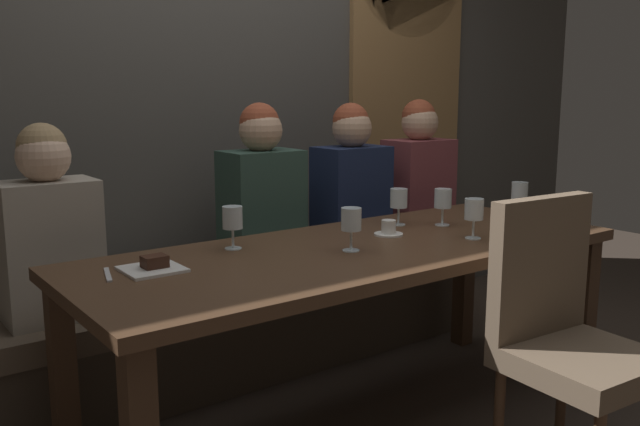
{
  "coord_description": "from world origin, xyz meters",
  "views": [
    {
      "loc": [
        -1.63,
        -1.96,
        1.33
      ],
      "look_at": [
        -0.02,
        0.21,
        0.84
      ],
      "focal_mm": 38.01,
      "sensor_mm": 36.0,
      "label": 1
    }
  ],
  "objects_px": {
    "diner_far_end": "(351,188)",
    "fork_on_table": "(108,275)",
    "chair_near_side": "(564,326)",
    "diner_bearded": "(262,197)",
    "wine_glass_far_right": "(232,219)",
    "wine_glass_end_right": "(399,200)",
    "dining_table": "(356,268)",
    "wine_glass_center_back": "(520,192)",
    "wine_glass_far_left": "(474,210)",
    "wine_glass_end_left": "(351,220)",
    "espresso_cup": "(389,229)",
    "wine_glass_near_right": "(443,199)",
    "banquette_bench": "(263,323)",
    "diner_redhead": "(49,228)",
    "diner_near_end": "(418,179)",
    "dessert_plate": "(153,266)"
  },
  "relations": [
    {
      "from": "wine_glass_end_left",
      "to": "fork_on_table",
      "type": "distance_m",
      "value": 0.88
    },
    {
      "from": "wine_glass_far_left",
      "to": "diner_bearded",
      "type": "bearing_deg",
      "value": 117.1
    },
    {
      "from": "wine_glass_end_right",
      "to": "espresso_cup",
      "type": "height_order",
      "value": "wine_glass_end_right"
    },
    {
      "from": "wine_glass_end_right",
      "to": "wine_glass_end_left",
      "type": "bearing_deg",
      "value": -151.87
    },
    {
      "from": "wine_glass_end_left",
      "to": "wine_glass_center_back",
      "type": "bearing_deg",
      "value": 3.83
    },
    {
      "from": "dining_table",
      "to": "wine_glass_center_back",
      "type": "relative_size",
      "value": 13.41
    },
    {
      "from": "chair_near_side",
      "to": "fork_on_table",
      "type": "distance_m",
      "value": 1.51
    },
    {
      "from": "wine_glass_end_left",
      "to": "espresso_cup",
      "type": "xyz_separation_m",
      "value": [
        0.3,
        0.12,
        -0.09
      ]
    },
    {
      "from": "dining_table",
      "to": "dessert_plate",
      "type": "distance_m",
      "value": 0.79
    },
    {
      "from": "dining_table",
      "to": "wine_glass_near_right",
      "type": "relative_size",
      "value": 13.41
    },
    {
      "from": "wine_glass_end_right",
      "to": "wine_glass_far_right",
      "type": "bearing_deg",
      "value": 177.66
    },
    {
      "from": "wine_glass_center_back",
      "to": "wine_glass_far_left",
      "type": "distance_m",
      "value": 0.6
    },
    {
      "from": "wine_glass_far_right",
      "to": "wine_glass_near_right",
      "type": "xyz_separation_m",
      "value": [
        0.97,
        -0.16,
        0.0
      ]
    },
    {
      "from": "dining_table",
      "to": "chair_near_side",
      "type": "height_order",
      "value": "chair_near_side"
    },
    {
      "from": "wine_glass_far_left",
      "to": "fork_on_table",
      "type": "height_order",
      "value": "wine_glass_far_left"
    },
    {
      "from": "dining_table",
      "to": "wine_glass_end_right",
      "type": "xyz_separation_m",
      "value": [
        0.42,
        0.21,
        0.2
      ]
    },
    {
      "from": "wine_glass_far_right",
      "to": "fork_on_table",
      "type": "relative_size",
      "value": 0.96
    },
    {
      "from": "wine_glass_end_right",
      "to": "dessert_plate",
      "type": "height_order",
      "value": "wine_glass_end_right"
    },
    {
      "from": "wine_glass_center_back",
      "to": "wine_glass_end_right",
      "type": "relative_size",
      "value": 1.0
    },
    {
      "from": "banquette_bench",
      "to": "diner_redhead",
      "type": "xyz_separation_m",
      "value": [
        -0.95,
        0.0,
        0.58
      ]
    },
    {
      "from": "diner_bearded",
      "to": "wine_glass_far_right",
      "type": "height_order",
      "value": "diner_bearded"
    },
    {
      "from": "dessert_plate",
      "to": "diner_bearded",
      "type": "bearing_deg",
      "value": 36.34
    },
    {
      "from": "wine_glass_end_right",
      "to": "banquette_bench",
      "type": "bearing_deg",
      "value": 130.19
    },
    {
      "from": "chair_near_side",
      "to": "diner_near_end",
      "type": "height_order",
      "value": "diner_near_end"
    },
    {
      "from": "banquette_bench",
      "to": "diner_redhead",
      "type": "bearing_deg",
      "value": 179.82
    },
    {
      "from": "wine_glass_center_back",
      "to": "wine_glass_far_right",
      "type": "distance_m",
      "value": 1.45
    },
    {
      "from": "diner_far_end",
      "to": "fork_on_table",
      "type": "relative_size",
      "value": 4.83
    },
    {
      "from": "diner_near_end",
      "to": "wine_glass_far_right",
      "type": "height_order",
      "value": "diner_near_end"
    },
    {
      "from": "dining_table",
      "to": "wine_glass_end_left",
      "type": "distance_m",
      "value": 0.22
    },
    {
      "from": "espresso_cup",
      "to": "wine_glass_far_left",
      "type": "bearing_deg",
      "value": -47.7
    },
    {
      "from": "chair_near_side",
      "to": "diner_bearded",
      "type": "xyz_separation_m",
      "value": [
        -0.29,
        1.43,
        0.28
      ]
    },
    {
      "from": "banquette_bench",
      "to": "fork_on_table",
      "type": "height_order",
      "value": "fork_on_table"
    },
    {
      "from": "wine_glass_end_right",
      "to": "diner_redhead",
      "type": "bearing_deg",
      "value": 160.12
    },
    {
      "from": "wine_glass_end_right",
      "to": "wine_glass_far_left",
      "type": "distance_m",
      "value": 0.39
    },
    {
      "from": "diner_bearded",
      "to": "chair_near_side",
      "type": "bearing_deg",
      "value": -78.49
    },
    {
      "from": "banquette_bench",
      "to": "chair_near_side",
      "type": "bearing_deg",
      "value": -78.06
    },
    {
      "from": "diner_redhead",
      "to": "espresso_cup",
      "type": "xyz_separation_m",
      "value": [
        1.19,
        -0.63,
        -0.04
      ]
    },
    {
      "from": "diner_far_end",
      "to": "wine_glass_near_right",
      "type": "xyz_separation_m",
      "value": [
        0.03,
        -0.6,
        0.02
      ]
    },
    {
      "from": "banquette_bench",
      "to": "diner_near_end",
      "type": "height_order",
      "value": "diner_near_end"
    },
    {
      "from": "wine_glass_far_right",
      "to": "chair_near_side",
      "type": "bearing_deg",
      "value": -53.71
    },
    {
      "from": "wine_glass_far_right",
      "to": "wine_glass_end_right",
      "type": "bearing_deg",
      "value": -2.34
    },
    {
      "from": "wine_glass_far_right",
      "to": "wine_glass_near_right",
      "type": "distance_m",
      "value": 0.99
    },
    {
      "from": "dining_table",
      "to": "wine_glass_center_back",
      "type": "xyz_separation_m",
      "value": [
        1.02,
        0.02,
        0.2
      ]
    },
    {
      "from": "diner_bearded",
      "to": "wine_glass_far_right",
      "type": "xyz_separation_m",
      "value": [
        -0.42,
        -0.46,
        0.01
      ]
    },
    {
      "from": "espresso_cup",
      "to": "fork_on_table",
      "type": "relative_size",
      "value": 0.71
    },
    {
      "from": "wine_glass_end_right",
      "to": "wine_glass_center_back",
      "type": "bearing_deg",
      "value": -16.94
    },
    {
      "from": "diner_near_end",
      "to": "wine_glass_far_left",
      "type": "distance_m",
      "value": 1.04
    },
    {
      "from": "espresso_cup",
      "to": "wine_glass_far_right",
      "type": "bearing_deg",
      "value": 165.19
    },
    {
      "from": "diner_redhead",
      "to": "dining_table",
      "type": "bearing_deg",
      "value": -36.43
    },
    {
      "from": "diner_redhead",
      "to": "chair_near_side",
      "type": "bearing_deg",
      "value": -48.65
    }
  ]
}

